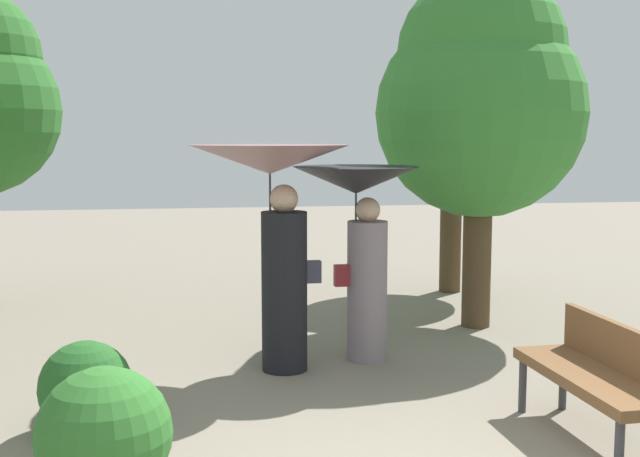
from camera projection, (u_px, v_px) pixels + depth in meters
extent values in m
cylinder|color=black|center=(284.00, 292.00, 7.27)|extent=(0.42, 0.42, 1.46)
sphere|color=tan|center=(284.00, 199.00, 7.17)|extent=(0.26, 0.26, 0.26)
cylinder|color=#333338|center=(270.00, 221.00, 7.17)|extent=(0.02, 0.02, 0.84)
cone|color=gray|center=(270.00, 159.00, 7.10)|extent=(1.43, 1.43, 0.26)
cube|color=#333342|center=(313.00, 272.00, 7.31)|extent=(0.14, 0.10, 0.20)
cylinder|color=gray|center=(367.00, 291.00, 7.62)|extent=(0.38, 0.38, 1.34)
sphere|color=tan|center=(368.00, 210.00, 7.53)|extent=(0.24, 0.24, 0.24)
cylinder|color=#333338|center=(356.00, 232.00, 7.53)|extent=(0.02, 0.02, 0.72)
cone|color=black|center=(356.00, 180.00, 7.47)|extent=(1.19, 1.19, 0.25)
cube|color=maroon|center=(342.00, 275.00, 7.54)|extent=(0.14, 0.10, 0.20)
cylinder|color=#38383D|center=(523.00, 384.00, 6.21)|extent=(0.06, 0.06, 0.44)
cylinder|color=#38383D|center=(563.00, 382.00, 6.27)|extent=(0.06, 0.06, 0.44)
cylinder|color=#38383D|center=(619.00, 451.00, 4.90)|extent=(0.06, 0.06, 0.44)
cube|color=brown|center=(589.00, 379.00, 5.56)|extent=(0.50, 1.52, 0.08)
cube|color=brown|center=(622.00, 350.00, 5.58)|extent=(0.12, 1.50, 0.35)
cylinder|color=#4C3823|center=(451.00, 186.00, 10.86)|extent=(0.29, 0.29, 2.91)
sphere|color=#2D6B28|center=(452.00, 132.00, 10.77)|extent=(1.79, 1.79, 1.79)
sphere|color=#2D6B28|center=(453.00, 88.00, 10.71)|extent=(1.43, 1.43, 1.43)
cylinder|color=#4C3823|center=(478.00, 185.00, 8.85)|extent=(0.32, 0.32, 3.18)
sphere|color=#387F33|center=(480.00, 113.00, 8.76)|extent=(2.30, 2.30, 2.30)
sphere|color=#387F33|center=(482.00, 54.00, 8.69)|extent=(1.84, 1.84, 1.84)
sphere|color=#235B23|center=(86.00, 387.00, 5.77)|extent=(0.67, 0.67, 0.67)
sphere|color=#2D6B28|center=(104.00, 435.00, 4.68)|extent=(0.80, 0.80, 0.80)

